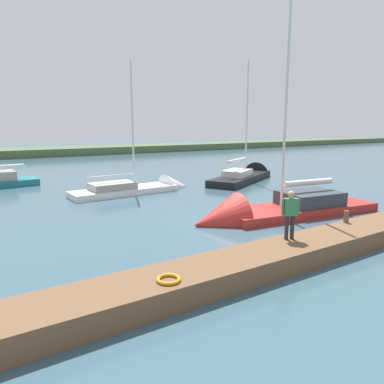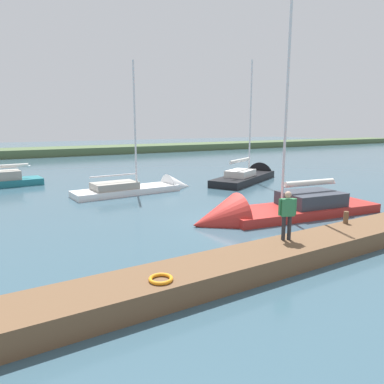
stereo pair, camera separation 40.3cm
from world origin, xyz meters
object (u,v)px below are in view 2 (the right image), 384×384
Objects in this scene: life_ring_buoy at (161,279)px; person_on_dock at (287,212)px; sailboat_inner_slip at (146,190)px; sailboat_mid_channel at (252,177)px; mooring_post_near at (346,217)px; sailboat_behind_pier at (267,214)px.

person_on_dock is (-5.36, -0.75, 0.99)m from life_ring_buoy.
sailboat_inner_slip is 14.78m from person_on_dock.
sailboat_mid_channel is 19.20m from person_on_dock.
sailboat_behind_pier is (0.51, -4.21, -0.70)m from mooring_post_near.
sailboat_mid_channel is at bearing -119.59° from sailboat_behind_pier.
sailboat_behind_pier is 7.42× the size of person_on_dock.
sailboat_behind_pier reaches higher than person_on_dock.
sailboat_behind_pier is at bearing -12.72° from person_on_dock.
sailboat_mid_channel reaches higher than life_ring_buoy.
life_ring_buoy is 16.67m from sailboat_inner_slip.
life_ring_buoy is at bearing 6.30° from mooring_post_near.
life_ring_buoy is 0.07× the size of sailboat_inner_slip.
sailboat_behind_pier reaches higher than sailboat_mid_channel.
mooring_post_near is 0.04× the size of sailboat_behind_pier.
sailboat_behind_pier reaches higher than life_ring_buoy.
person_on_dock is (11.51, 15.29, 1.54)m from sailboat_mid_channel.
mooring_post_near reaches higher than life_ring_buoy.
mooring_post_near is at bearing -145.05° from sailboat_mid_channel.
sailboat_inner_slip is at bearing -112.38° from life_ring_buoy.
mooring_post_near is 0.77× the size of life_ring_buoy.
sailboat_inner_slip reaches higher than mooring_post_near.
mooring_post_near is 9.17m from life_ring_buoy.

